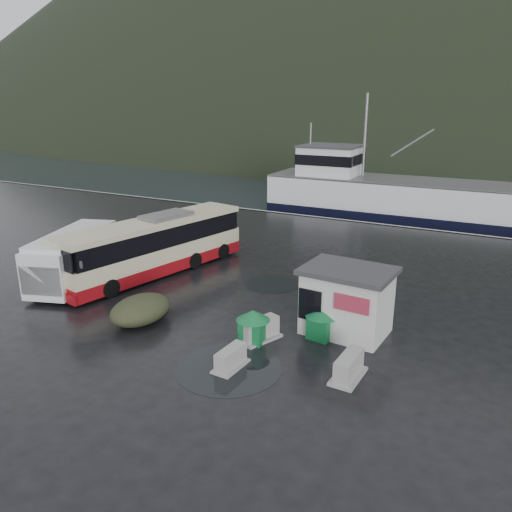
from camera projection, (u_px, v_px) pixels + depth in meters
The scene contains 14 objects.
ground at pixel (177, 308), 22.43m from camera, with size 160.00×160.00×0.00m, color black.
harbor_water at pixel (464, 140), 115.06m from camera, with size 300.00×180.00×0.02m, color black.
quay_edge at pixel (330, 219), 39.27m from camera, with size 160.00×0.60×1.50m, color #999993.
coach_bus at pixel (157, 273), 27.01m from camera, with size 2.83×11.16×3.15m, color beige, non-canonical shape.
white_van at pixel (78, 282), 25.57m from camera, with size 2.19×6.38×2.67m, color silver, non-canonical shape.
waste_bin_left at pixel (253, 341), 19.36m from camera, with size 0.95×0.95×1.31m, color #126834, non-canonical shape.
waste_bin_right at pixel (321, 337), 19.68m from camera, with size 0.95×0.95×1.33m, color #126834, non-canonical shape.
dome_tent at pixel (141, 322), 21.05m from camera, with size 2.05×2.87×1.13m, color #31351F, non-canonical shape.
ticket_kiosk at pixel (345, 332), 20.16m from camera, with size 3.46×2.62×2.71m, color silver, non-canonical shape.
jersey_barrier_a at pixel (260, 339), 19.51m from camera, with size 0.85×1.70×0.85m, color #999993, non-canonical shape.
jersey_barrier_b at pixel (231, 367), 17.48m from camera, with size 0.74×1.47×0.74m, color #999993, non-canonical shape.
jersey_barrier_c at pixel (348, 378), 16.84m from camera, with size 0.85×1.69×0.85m, color #999993, non-canonical shape.
fishing_trawler at pixel (395, 201), 45.83m from camera, with size 27.54×6.03×11.01m, color silver, non-canonical shape.
puddles at pixel (165, 329), 20.42m from camera, with size 14.76×14.34×0.01m.
Camera 1 is at (12.84, -16.60, 8.98)m, focal length 35.00 mm.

